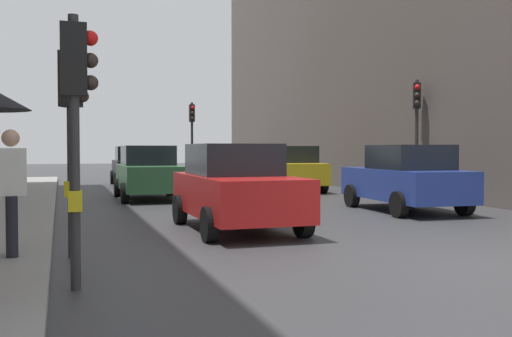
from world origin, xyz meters
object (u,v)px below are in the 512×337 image
Objects in this scene: car_silver_hatchback at (220,163)px; pedestrian_with_black_backpack at (8,185)px; car_green_estate at (149,172)px; car_yellow_taxi at (288,169)px; traffic_light_far_median at (192,127)px; traffic_light_mid_street at (417,117)px; car_dark_suv at (135,166)px; car_blue_van at (406,178)px; car_red_sedan at (236,187)px; traffic_light_near_left at (76,101)px; traffic_light_near_right at (72,111)px.

car_silver_hatchback is 2.38× the size of pedestrian_with_black_backpack.
car_green_estate is 1.00× the size of car_yellow_taxi.
traffic_light_far_median reaches higher than car_yellow_taxi.
traffic_light_mid_street is 0.93× the size of car_dark_suv.
pedestrian_with_black_backpack is (-9.00, -22.41, 0.29)m from car_silver_hatchback.
traffic_light_far_median is 0.92× the size of car_dark_suv.
car_green_estate is at bearing 134.68° from car_blue_van.
car_blue_van is at bearing -67.90° from car_dark_suv.
car_red_sedan is 1.00× the size of car_silver_hatchback.
traffic_light_near_right is at bearing 90.05° from traffic_light_near_left.
car_green_estate and car_red_sedan have the same top height.
car_red_sedan is at bearing -117.18° from car_yellow_taxi.
car_yellow_taxi is at bearing -89.34° from car_silver_hatchback.
pedestrian_with_black_backpack is (-0.88, -0.48, -1.07)m from traffic_light_near_right.
traffic_light_near_left is 14.66m from traffic_light_mid_street.
traffic_light_near_right reaches higher than car_blue_van.
car_blue_van is 17.74m from car_silver_hatchback.
traffic_light_near_left is 0.76× the size of car_yellow_taxi.
car_silver_hatchback is at bearing 68.11° from pedestrian_with_black_backpack.
car_blue_van is at bearing -80.00° from traffic_light_far_median.
car_red_sedan is (3.21, 4.31, -1.34)m from traffic_light_near_left.
car_red_sedan is at bearing -85.47° from car_green_estate.
traffic_light_mid_street is 14.44m from pedestrian_with_black_backpack.
traffic_light_mid_street is (11.04, 9.64, 0.49)m from traffic_light_near_left.
traffic_light_near_left is 10.67m from car_blue_van.
traffic_light_near_left is 0.75× the size of car_blue_van.
car_silver_hatchback is 24.15m from pedestrian_with_black_backpack.
pedestrian_with_black_backpack is at bearing -126.18° from car_yellow_taxi.
car_silver_hatchback is at bearing 71.33° from traffic_light_near_left.
car_green_estate is (-3.34, -8.65, -1.81)m from traffic_light_far_median.
traffic_light_near_right is 0.77× the size of car_red_sedan.
traffic_light_far_median reaches higher than traffic_light_near_right.
traffic_light_mid_street is (5.12, -11.30, 0.02)m from traffic_light_far_median.
car_green_estate is 2.39× the size of pedestrian_with_black_backpack.
traffic_light_near_left reaches higher than car_silver_hatchback.
traffic_light_mid_street is 9.64m from car_red_sedan.
traffic_light_mid_street is 0.92× the size of car_blue_van.
pedestrian_with_black_backpack is at bearing -109.40° from traffic_light_far_median.
pedestrian_with_black_backpack is (-9.12, -12.47, 0.29)m from car_yellow_taxi.
car_green_estate is 1.00× the size of car_silver_hatchback.
car_red_sedan is at bearing 33.20° from pedestrian_with_black_backpack.
car_silver_hatchback is at bearing 101.44° from traffic_light_mid_street.
car_silver_hatchback is at bearing 69.67° from traffic_light_near_right.
traffic_light_far_median is at bearing 100.00° from car_blue_van.
traffic_light_near_right is (-11.04, -7.52, -0.48)m from traffic_light_mid_street.
pedestrian_with_black_backpack is at bearing -107.98° from car_green_estate.
traffic_light_near_right is (-5.92, -18.82, -0.46)m from traffic_light_far_median.
traffic_light_near_right is 0.76× the size of car_dark_suv.
pedestrian_with_black_backpack reaches higher than car_silver_hatchback.
traffic_light_far_median is 21.77m from traffic_light_near_left.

